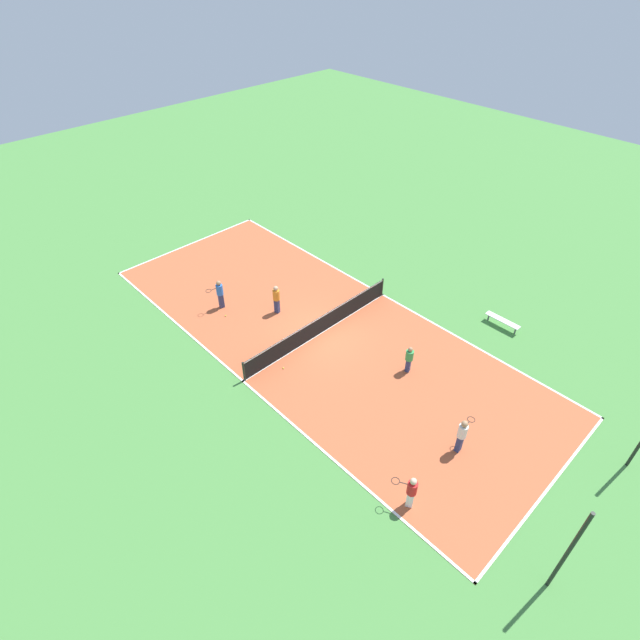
# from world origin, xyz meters

# --- Properties ---
(ground_plane) EXTENTS (80.00, 80.00, 0.00)m
(ground_plane) POSITION_xyz_m (0.00, 0.00, 0.00)
(ground_plane) COLOR #47843D
(court_surface) EXTENTS (9.79, 24.55, 0.02)m
(court_surface) POSITION_xyz_m (0.00, 0.00, 0.01)
(court_surface) COLOR #B75633
(court_surface) RESTS_ON ground_plane
(tennis_net) EXTENTS (9.59, 0.10, 1.11)m
(tennis_net) POSITION_xyz_m (0.00, 0.00, 0.58)
(tennis_net) COLOR black
(tennis_net) RESTS_ON court_surface
(bench) EXTENTS (0.36, 1.83, 0.45)m
(bench) POSITION_xyz_m (-7.15, 6.05, 0.39)
(bench) COLOR silver
(bench) RESTS_ON ground_plane
(player_far_white) EXTENTS (0.95, 0.40, 1.73)m
(player_far_white) POSITION_xyz_m (0.95, 8.91, 1.02)
(player_far_white) COLOR navy
(player_far_white) RESTS_ON court_surface
(player_near_blue) EXTENTS (0.98, 0.52, 1.70)m
(player_near_blue) POSITION_xyz_m (2.32, -5.26, 1.00)
(player_near_blue) COLOR navy
(player_near_blue) RESTS_ON court_surface
(player_center_orange) EXTENTS (0.44, 0.44, 1.68)m
(player_center_orange) POSITION_xyz_m (0.44, -2.85, 0.98)
(player_center_orange) COLOR navy
(player_center_orange) RESTS_ON court_surface
(player_far_green) EXTENTS (0.46, 0.46, 1.44)m
(player_far_green) POSITION_xyz_m (-1.11, 4.73, 0.83)
(player_far_green) COLOR navy
(player_far_green) RESTS_ON court_surface
(player_coach_red) EXTENTS (0.73, 0.98, 1.59)m
(player_coach_red) POSITION_xyz_m (4.24, 9.06, 0.93)
(player_coach_red) COLOR white
(player_coach_red) RESTS_ON court_surface
(tennis_ball_far_baseline) EXTENTS (0.07, 0.07, 0.07)m
(tennis_ball_far_baseline) POSITION_xyz_m (3.00, 0.64, 0.06)
(tennis_ball_far_baseline) COLOR #CCE033
(tennis_ball_far_baseline) RESTS_ON court_surface
(tennis_ball_near_net) EXTENTS (0.07, 0.07, 0.07)m
(tennis_ball_near_net) POSITION_xyz_m (2.65, -4.46, 0.06)
(tennis_ball_near_net) COLOR #CCE033
(tennis_ball_near_net) RESTS_ON court_surface
(tennis_ball_left_sideline) EXTENTS (0.07, 0.07, 0.07)m
(tennis_ball_left_sideline) POSITION_xyz_m (-3.93, -0.82, 0.06)
(tennis_ball_left_sideline) COLOR #CCE033
(tennis_ball_left_sideline) RESTS_ON court_surface
(fence_post_back_right) EXTENTS (0.12, 0.12, 4.24)m
(fence_post_back_right) POSITION_xyz_m (3.22, 13.82, 2.12)
(fence_post_back_right) COLOR black
(fence_post_back_right) RESTS_ON ground_plane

